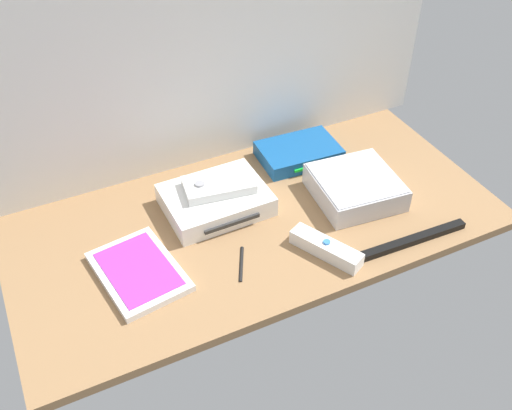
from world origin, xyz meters
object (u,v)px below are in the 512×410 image
Objects in this scene: game_case at (139,271)px; remote_classic_pad at (219,185)px; mini_computer at (355,187)px; game_console at (216,200)px; sensor_bar at (413,240)px; stylus_pen at (241,263)px; network_router at (299,152)px; remote_wand at (326,248)px.

game_case is 24.97cm from remote_classic_pad.
remote_classic_pad is at bearing 159.64° from mini_computer.
mini_computer is (28.31, -9.43, 0.44)cm from game_console.
game_console is 0.88× the size of sensor_bar.
remote_classic_pad reaches higher than mini_computer.
network_router is at bearing 43.73° from stylus_pen.
stylus_pen is at bearing 166.28° from sensor_bar.
remote_wand is (-14.58, -12.37, -1.13)cm from mini_computer.
remote_classic_pad is (-23.15, -7.32, 3.71)cm from network_router.
mini_computer reaches higher than network_router.
network_router is 24.56cm from remote_classic_pad.
mini_computer reaches higher than game_case.
remote_wand is at bearing 166.50° from sensor_bar.
remote_wand is 16.54cm from stylus_pen.
sensor_bar is at bearing -15.82° from stylus_pen.
game_case reaches higher than sensor_bar.
network_router and remote_wand have the same top height.
game_console is 1.14× the size of mini_computer.
game_case is at bearing -152.03° from game_console.
mini_computer is at bearing -6.15° from game_case.
mini_computer is 17.92cm from network_router.
network_router is 1.21× the size of remote_classic_pad.
stylus_pen is (-3.22, -17.90, -5.06)cm from remote_classic_pad.
game_console reaches higher than game_case.
remote_wand is at bearing -106.35° from network_router.
stylus_pen is at bearing -26.50° from game_case.
mini_computer is at bearing -11.97° from remote_classic_pad.
game_case is 1.40× the size of remote_wand.
stylus_pen is (-15.86, 4.57, -1.16)cm from remote_wand.
sensor_bar is at bearing -41.90° from remote_wand.
network_router is 0.78× the size of sensor_bar.
remote_wand is (-10.51, -29.79, -0.19)cm from network_router.
game_case is at bearing -177.90° from mini_computer.
mini_computer is 29.16cm from remote_classic_pad.
mini_computer is 48.75cm from game_case.
network_router is (44.61, 19.21, 0.94)cm from game_case.
network_router is at bearing 103.14° from mini_computer.
game_console reaches higher than remote_wand.
remote_classic_pad reaches higher than stylus_pen.
game_case is 53.53cm from sensor_bar.
mini_computer is at bearing -73.77° from network_router.
network_router is (24.25, 8.00, -0.50)cm from game_console.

